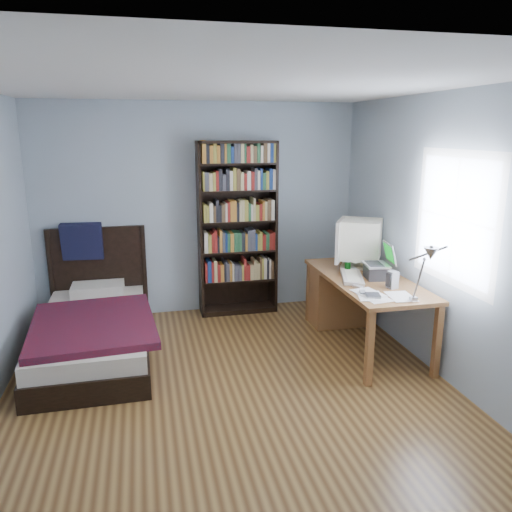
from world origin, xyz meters
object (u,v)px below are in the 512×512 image
crt_monitor (358,240)px  soda_can (348,267)px  laptop (378,268)px  bed (94,327)px  desk_lamp (428,259)px  desk (347,293)px  keyboard (352,277)px  bookshelf (237,229)px  speaker (393,280)px

crt_monitor → soda_can: crt_monitor is taller
laptop → bed: bearing=169.3°
desk_lamp → bed: (-2.67, 1.59, -0.95)m
desk_lamp → soda_can: 1.40m
desk → keyboard: (-0.16, -0.48, 0.33)m
keyboard → bookshelf: bearing=143.6°
desk → crt_monitor: 0.62m
keyboard → desk_lamp: bearing=-64.9°
speaker → soda_can: (-0.19, 0.60, -0.03)m
crt_monitor → soda_can: bearing=-135.6°
crt_monitor → bookshelf: size_ratio=0.31×
laptop → bed: 2.90m
keyboard → crt_monitor: bearing=79.1°
desk_lamp → bookshelf: 2.62m
keyboard → soda_can: size_ratio=4.44×
desk → laptop: size_ratio=4.68×
soda_can → bookshelf: size_ratio=0.06×
crt_monitor → bookshelf: (-1.14, 0.88, 0.01)m
desk → speaker: size_ratio=10.29×
soda_can → desk_lamp: bearing=-86.6°
soda_can → bed: bearing=174.4°
keyboard → speaker: speaker is taller
laptop → speaker: bearing=-91.1°
crt_monitor → laptop: 0.49m
crt_monitor → speaker: (0.02, -0.78, -0.22)m
bed → speaker: bearing=-17.0°
desk → bookshelf: (-1.08, 0.81, 0.61)m
crt_monitor → bookshelf: bearing=142.3°
crt_monitor → desk_lamp: bearing=-93.7°
laptop → bookshelf: 1.78m
laptop → desk_lamp: bearing=-96.5°
speaker → soda_can: speaker is taller
desk → laptop: bearing=-80.3°
crt_monitor → bed: bearing=178.4°
laptop → desk_lamp: (-0.12, -1.06, 0.37)m
speaker → desk: bearing=84.1°
keyboard → bed: (-2.54, 0.49, -0.49)m
keyboard → speaker: 0.45m
speaker → bookshelf: bookshelf is taller
desk_lamp → bookshelf: (-1.04, 2.39, -0.17)m
laptop → desk_lamp: size_ratio=0.61×
bookshelf → crt_monitor: bearing=-37.7°
soda_can → bookshelf: bearing=132.3°
keyboard → bookshelf: 1.61m
crt_monitor → keyboard: 0.55m
soda_can → desk: bearing=65.6°
laptop → bookshelf: size_ratio=0.18×
laptop → keyboard: laptop is taller
desk_lamp → speaker: (0.11, 0.73, -0.39)m
keyboard → bookshelf: size_ratio=0.25×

